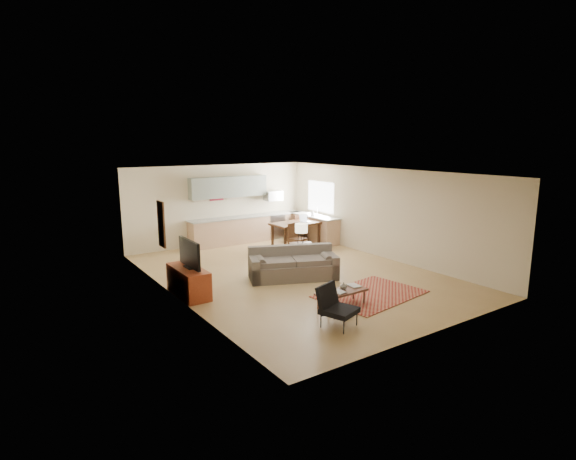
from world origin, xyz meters
TOP-DOWN VIEW (x-y plane):
  - room at (0.00, 0.00)m, footprint 9.00×9.00m
  - kitchen_counter_back at (0.90, 4.18)m, footprint 4.26×0.64m
  - kitchen_counter_right at (2.93, 3.00)m, footprint 0.64×2.26m
  - kitchen_range at (2.00, 4.18)m, footprint 0.62×0.62m
  - kitchen_microwave at (2.00, 4.20)m, footprint 0.62×0.40m
  - upper_cabinets at (0.30, 4.33)m, footprint 2.80×0.34m
  - window_right at (3.23, 3.00)m, footprint 0.02×1.40m
  - wall_art_left at (-3.21, 0.90)m, footprint 0.06×0.42m
  - triptych at (-0.10, 4.47)m, footprint 1.70×0.04m
  - rug at (0.53, -2.31)m, footprint 2.59×1.97m
  - sofa at (-0.24, -0.30)m, footprint 2.53×1.82m
  - coffee_table at (-0.52, -2.50)m, footprint 1.17×0.48m
  - book_a at (-0.75, -2.55)m, footprint 0.23×0.30m
  - book_b at (-0.20, -2.41)m, footprint 0.28×0.35m
  - vase at (-0.43, -2.46)m, footprint 0.20×0.20m
  - armchair at (-1.27, -3.30)m, footprint 0.88×0.88m
  - tv_credenza at (-2.96, 0.00)m, footprint 0.54×1.41m
  - tv at (-2.90, 0.00)m, footprint 0.11×1.08m
  - console_table at (0.48, 0.36)m, footprint 0.72×0.61m
  - table_lamp at (0.48, 0.36)m, footprint 0.45×0.45m
  - dining_table at (1.86, 2.56)m, footprint 1.69×1.03m
  - dining_chair_near at (1.40, 1.82)m, footprint 0.53×0.55m
  - dining_chair_far at (2.31, 3.29)m, footprint 0.56×0.58m
  - laptop at (2.18, 2.45)m, footprint 0.40×0.33m
  - soap_bottle at (2.83, 2.93)m, footprint 0.11×0.11m

SIDE VIEW (x-z plane):
  - rug at x=0.53m, z-range 0.00..0.02m
  - coffee_table at x=-0.52m, z-range 0.00..0.35m
  - tv_credenza at x=-2.96m, z-range 0.00..0.65m
  - console_table at x=0.48m, z-range 0.00..0.71m
  - book_b at x=-0.20m, z-range 0.35..0.37m
  - book_a at x=-0.75m, z-range 0.35..0.37m
  - armchair at x=-1.27m, z-range 0.00..0.80m
  - sofa at x=-0.24m, z-range 0.00..0.81m
  - dining_table at x=1.86m, z-range 0.00..0.83m
  - vase at x=-0.43m, z-range 0.35..0.51m
  - kitchen_range at x=2.00m, z-range 0.00..0.90m
  - kitchen_counter_back at x=0.90m, z-range 0.00..0.92m
  - kitchen_counter_right at x=2.93m, z-range 0.00..0.92m
  - dining_chair_near at x=1.40m, z-range 0.00..0.95m
  - dining_chair_far at x=2.31m, z-range 0.00..0.99m
  - laptop at x=2.18m, z-range 0.83..1.09m
  - tv at x=-2.90m, z-range 0.65..1.30m
  - table_lamp at x=0.48m, z-range 0.71..1.28m
  - soap_bottle at x=2.83m, z-range 0.92..1.11m
  - room at x=0.00m, z-range -3.15..5.85m
  - kitchen_microwave at x=2.00m, z-range 1.38..1.73m
  - window_right at x=3.23m, z-range 1.02..2.08m
  - wall_art_left at x=-3.21m, z-range 1.00..2.10m
  - triptych at x=-0.10m, z-range 1.50..2.00m
  - upper_cabinets at x=0.30m, z-range 1.60..2.30m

